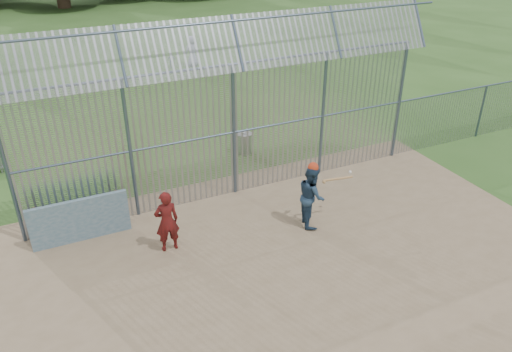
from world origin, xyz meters
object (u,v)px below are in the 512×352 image
dugout_wall (80,220)px  onlooker (167,221)px  batter (311,196)px  trash_can (244,143)px

dugout_wall → onlooker: 2.38m
batter → onlooker: bearing=98.0°
batter → onlooker: size_ratio=1.05×
onlooker → trash_can: size_ratio=2.04×
dugout_wall → onlooker: onlooker is taller
onlooker → dugout_wall: bearing=-34.9°
batter → onlooker: 3.90m
dugout_wall → trash_can: 6.72m
dugout_wall → batter: size_ratio=1.42×
batter → onlooker: batter is taller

